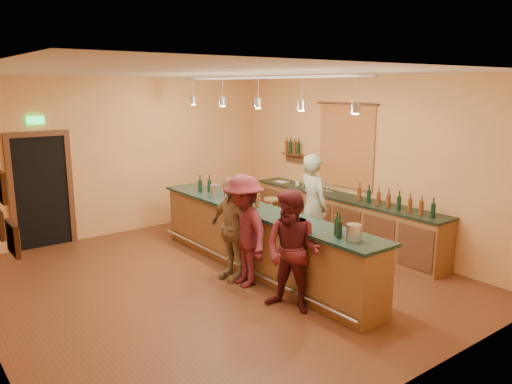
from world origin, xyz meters
TOP-DOWN VIEW (x-y plane):
  - floor at (0.00, 0.00)m, footprint 7.00×7.00m
  - ceiling at (0.00, 0.00)m, footprint 6.50×7.00m
  - wall_back at (0.00, 3.50)m, footprint 6.50×0.02m
  - wall_front at (0.00, -3.50)m, footprint 6.50×0.02m
  - wall_right at (3.25, 0.00)m, footprint 0.02×7.00m
  - doorway at (-1.70, 3.47)m, footprint 1.15×0.09m
  - tapestry at (3.23, 0.40)m, footprint 0.03×1.40m
  - bottle_shelf at (3.17, 1.90)m, footprint 0.17×0.55m
  - back_counter at (2.97, 0.18)m, footprint 0.60×4.55m
  - tasting_bar at (0.77, -0.00)m, footprint 0.73×5.10m
  - pendant_track at (0.77, -0.00)m, footprint 0.11×4.60m
  - bartender at (1.93, -0.07)m, footprint 0.51×0.72m
  - customer_a at (0.22, -1.48)m, footprint 0.90×1.00m
  - customer_b at (0.22, -0.04)m, footprint 0.47×0.99m
  - customer_c at (0.22, -0.36)m, footprint 0.76×1.18m
  - bar_stool at (2.45, 1.72)m, footprint 0.34×0.34m

SIDE VIEW (x-z plane):
  - floor at x=0.00m, z-range 0.00..0.00m
  - back_counter at x=2.97m, z-range -0.15..1.12m
  - bar_stool at x=2.45m, z-range 0.20..0.89m
  - tasting_bar at x=0.77m, z-range -0.08..1.30m
  - customer_b at x=0.22m, z-range 0.00..1.65m
  - customer_a at x=0.22m, z-range 0.00..1.68m
  - customer_c at x=0.22m, z-range 0.00..1.73m
  - bartender at x=1.93m, z-range 0.00..1.86m
  - doorway at x=-1.70m, z-range -0.11..2.36m
  - wall_back at x=0.00m, z-range 0.00..3.20m
  - wall_front at x=0.00m, z-range 0.00..3.20m
  - wall_right at x=3.25m, z-range 0.00..3.20m
  - bottle_shelf at x=3.17m, z-range 1.39..1.94m
  - tapestry at x=3.23m, z-range 1.05..2.65m
  - pendant_track at x=0.77m, z-range 2.73..3.24m
  - ceiling at x=0.00m, z-range 3.19..3.21m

